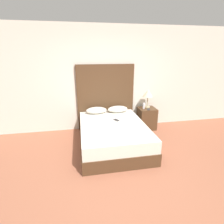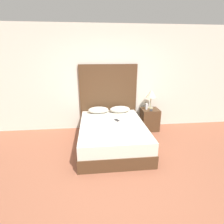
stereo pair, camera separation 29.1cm
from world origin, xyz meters
name	(u,v)px [view 1 (the left image)]	position (x,y,z in m)	size (l,w,h in m)	color
ground_plane	(128,182)	(0.00, 0.00, 0.00)	(16.00, 16.00, 0.00)	#9E5B42
wall_back	(105,79)	(0.00, 2.34, 1.35)	(10.00, 0.06, 2.70)	silver
bed	(113,135)	(-0.01, 1.25, 0.26)	(1.45, 1.97, 0.52)	#4C331E
headboard	(106,98)	(-0.01, 2.26, 0.87)	(1.52, 0.05, 1.75)	#4C331E
pillow_left	(96,110)	(-0.29, 2.04, 0.60)	(0.53, 0.30, 0.17)	silver
pillow_right	(118,109)	(0.27, 2.04, 0.60)	(0.53, 0.30, 0.17)	silver
phone_on_bed	(116,120)	(0.12, 1.46, 0.52)	(0.13, 0.17, 0.01)	#232328
nightstand	(147,118)	(1.10, 2.01, 0.29)	(0.46, 0.43, 0.59)	#4C331E
table_lamp	(148,94)	(1.12, 2.09, 0.98)	(0.26, 0.26, 0.50)	tan
phone_on_nightstand	(149,109)	(1.09, 1.90, 0.59)	(0.13, 0.17, 0.01)	#232328
toiletry_bottle	(144,106)	(0.98, 1.99, 0.67)	(0.06, 0.06, 0.16)	silver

